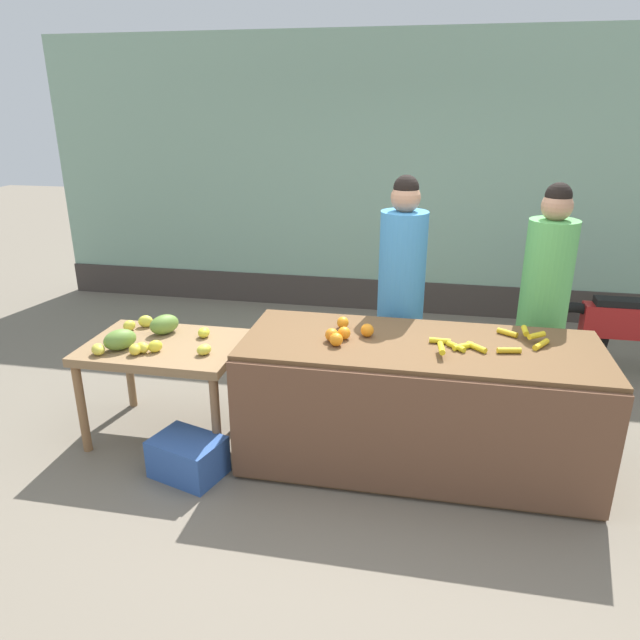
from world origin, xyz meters
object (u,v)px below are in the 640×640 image
(vendor_woman_blue_shirt, at_px, (401,299))
(vendor_woman_green_shirt, at_px, (543,307))
(produce_crate, at_px, (188,457))
(parked_motorcycle, at_px, (629,333))
(produce_sack, at_px, (297,366))

(vendor_woman_blue_shirt, height_order, vendor_woman_green_shirt, vendor_woman_blue_shirt)
(vendor_woman_green_shirt, distance_m, produce_crate, 2.68)
(vendor_woman_green_shirt, bearing_deg, vendor_woman_blue_shirt, -176.50)
(vendor_woman_green_shirt, relative_size, produce_crate, 4.05)
(parked_motorcycle, bearing_deg, produce_crate, -146.12)
(produce_sack, bearing_deg, vendor_woman_blue_shirt, -0.17)
(vendor_woman_blue_shirt, xyz_separation_m, parked_motorcycle, (1.93, 1.00, -0.51))
(vendor_woman_green_shirt, xyz_separation_m, produce_crate, (-2.27, -1.20, -0.77))
(vendor_woman_blue_shirt, distance_m, parked_motorcycle, 2.24)
(vendor_woman_blue_shirt, relative_size, produce_sack, 3.05)
(vendor_woman_green_shirt, xyz_separation_m, produce_sack, (-1.81, -0.06, -0.60))
(vendor_woman_green_shirt, height_order, produce_sack, vendor_woman_green_shirt)
(vendor_woman_blue_shirt, relative_size, vendor_woman_green_shirt, 1.02)
(parked_motorcycle, xyz_separation_m, produce_crate, (-3.19, -2.14, -0.27))
(vendor_woman_green_shirt, bearing_deg, parked_motorcycle, 45.74)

